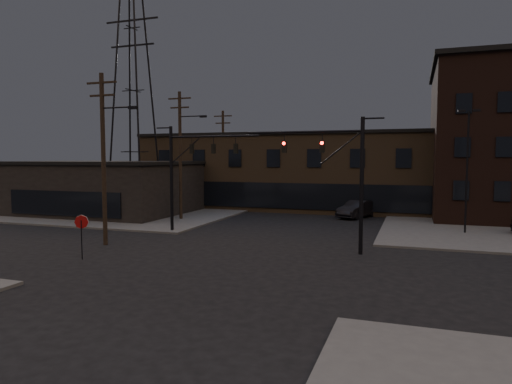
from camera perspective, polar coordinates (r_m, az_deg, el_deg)
ground at (r=24.98m, az=-3.44°, el=-8.78°), size 140.00×140.00×0.00m
sidewalk_nw at (r=54.70m, az=-15.95°, el=-1.70°), size 30.00×30.00×0.15m
building_row at (r=51.34m, az=8.66°, el=2.43°), size 40.00×12.00×8.00m
building_left at (r=48.50m, az=-18.15°, el=0.38°), size 16.00×12.00×5.00m
traffic_signal_near at (r=27.26m, az=10.71°, el=2.72°), size 7.12×0.24×8.00m
traffic_signal_far at (r=34.45m, az=-8.69°, el=3.20°), size 7.12×0.24×8.00m
stop_sign at (r=27.12m, az=-20.98°, el=-4.05°), size 0.72×0.33×2.48m
utility_pole_near at (r=30.85m, az=-18.45°, el=4.49°), size 3.70×0.28×11.00m
utility_pole_mid at (r=41.49m, az=-9.38°, el=4.91°), size 3.70×0.28×11.50m
utility_pole_far at (r=52.76m, az=-4.14°, el=4.45°), size 2.20×0.28×11.00m
transmission_tower at (r=49.32m, az=-15.10°, el=12.15°), size 7.00×7.00×25.00m
lot_light_a at (r=36.63m, az=24.91°, el=3.69°), size 1.50×0.28×9.14m
car_crossing at (r=43.91m, az=12.53°, el=-2.10°), size 3.53×5.30×1.65m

